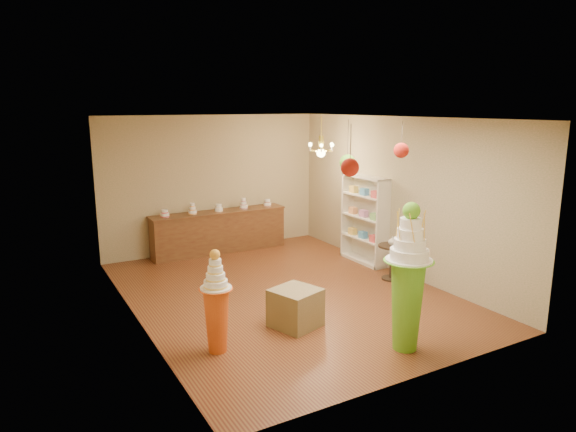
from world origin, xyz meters
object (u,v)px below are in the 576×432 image
pedestal_green (407,287)px  sideboard (219,231)px  pedestal_orange (217,311)px  round_table (392,257)px

pedestal_green → sideboard: bearing=94.1°
pedestal_orange → pedestal_green: bearing=-27.7°
pedestal_orange → sideboard: bearing=67.6°
sideboard → round_table: sideboard is taller
pedestal_orange → round_table: size_ratio=2.07×
pedestal_green → round_table: 2.86m
pedestal_orange → sideboard: 4.78m
pedestal_orange → round_table: bearing=15.6°
pedestal_orange → sideboard: pedestal_orange is taller
sideboard → round_table: 3.93m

